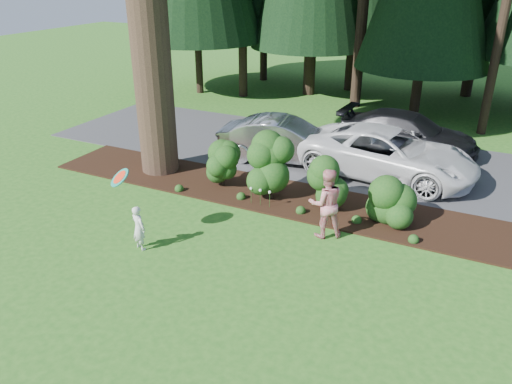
# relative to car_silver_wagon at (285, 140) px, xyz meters

# --- Properties ---
(ground) EXTENTS (80.00, 80.00, 0.00)m
(ground) POSITION_rel_car_silver_wagon_xyz_m (1.13, -6.10, -0.80)
(ground) COLOR #26601B
(ground) RESTS_ON ground
(mulch_bed) EXTENTS (16.00, 2.50, 0.05)m
(mulch_bed) POSITION_rel_car_silver_wagon_xyz_m (1.13, -2.85, -0.78)
(mulch_bed) COLOR black
(mulch_bed) RESTS_ON ground
(driveway) EXTENTS (22.00, 6.00, 0.03)m
(driveway) POSITION_rel_car_silver_wagon_xyz_m (1.13, 1.40, -0.79)
(driveway) COLOR #38383A
(driveway) RESTS_ON ground
(shrub_row) EXTENTS (6.53, 1.60, 1.61)m
(shrub_row) POSITION_rel_car_silver_wagon_xyz_m (1.90, -2.96, 0.01)
(shrub_row) COLOR #174515
(shrub_row) RESTS_ON ground
(lily_cluster) EXTENTS (0.69, 0.09, 0.57)m
(lily_cluster) POSITION_rel_car_silver_wagon_xyz_m (0.83, -3.70, -0.31)
(lily_cluster) COLOR #174515
(lily_cluster) RESTS_ON ground
(car_silver_wagon) EXTENTS (4.89, 2.39, 1.54)m
(car_silver_wagon) POSITION_rel_car_silver_wagon_xyz_m (0.00, 0.00, 0.00)
(car_silver_wagon) COLOR #AEAEB3
(car_silver_wagon) RESTS_ON driveway
(car_white_suv) EXTENTS (6.01, 3.26, 1.60)m
(car_white_suv) POSITION_rel_car_silver_wagon_xyz_m (3.60, 0.18, 0.03)
(car_white_suv) COLOR silver
(car_white_suv) RESTS_ON driveway
(car_dark_suv) EXTENTS (5.23, 2.40, 1.48)m
(car_dark_suv) POSITION_rel_car_silver_wagon_xyz_m (3.74, 2.87, -0.03)
(car_dark_suv) COLOR black
(car_dark_suv) RESTS_ON driveway
(child) EXTENTS (0.49, 0.39, 1.17)m
(child) POSITION_rel_car_silver_wagon_xyz_m (-0.82, -7.16, -0.22)
(child) COLOR silver
(child) RESTS_ON ground
(adult) EXTENTS (1.15, 1.09, 1.87)m
(adult) POSITION_rel_car_silver_wagon_xyz_m (3.08, -4.49, 0.13)
(adult) COLOR red
(adult) RESTS_ON ground
(frisbee) EXTENTS (0.65, 0.50, 0.53)m
(frisbee) POSITION_rel_car_silver_wagon_xyz_m (-1.38, -7.01, 0.97)
(frisbee) COLOR #198D76
(frisbee) RESTS_ON ground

